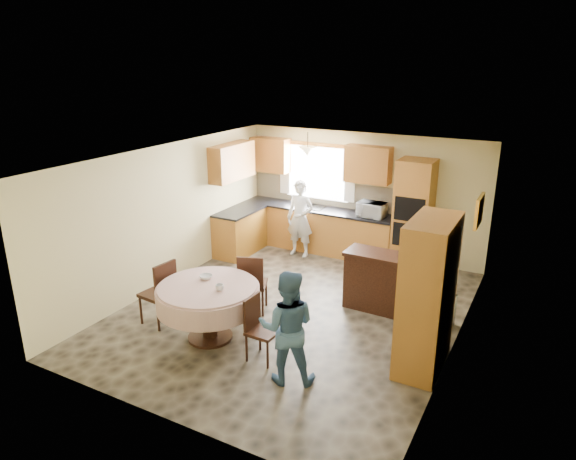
{
  "coord_description": "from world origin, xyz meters",
  "views": [
    {
      "loc": [
        3.46,
        -6.6,
        3.91
      ],
      "look_at": [
        -0.26,
        0.3,
        1.25
      ],
      "focal_mm": 32.0,
      "sensor_mm": 36.0,
      "label": 1
    }
  ],
  "objects_px": {
    "oven_tower": "(413,215)",
    "dining_table": "(208,297)",
    "chair_back": "(252,281)",
    "person_dining": "(287,327)",
    "chair_left": "(161,290)",
    "sideboard": "(384,284)",
    "person_sink": "(300,218)",
    "cupboard": "(427,296)",
    "chair_right": "(259,325)"
  },
  "relations": [
    {
      "from": "cupboard",
      "to": "chair_right",
      "type": "bearing_deg",
      "value": -156.47
    },
    {
      "from": "oven_tower",
      "to": "cupboard",
      "type": "bearing_deg",
      "value": -71.72
    },
    {
      "from": "chair_left",
      "to": "chair_right",
      "type": "relative_size",
      "value": 1.15
    },
    {
      "from": "sideboard",
      "to": "person_dining",
      "type": "height_order",
      "value": "person_dining"
    },
    {
      "from": "oven_tower",
      "to": "cupboard",
      "type": "distance_m",
      "value": 3.41
    },
    {
      "from": "dining_table",
      "to": "oven_tower",
      "type": "bearing_deg",
      "value": 65.59
    },
    {
      "from": "chair_back",
      "to": "dining_table",
      "type": "bearing_deg",
      "value": 60.53
    },
    {
      "from": "dining_table",
      "to": "person_dining",
      "type": "relative_size",
      "value": 0.98
    },
    {
      "from": "person_sink",
      "to": "chair_left",
      "type": "bearing_deg",
      "value": -98.86
    },
    {
      "from": "dining_table",
      "to": "chair_left",
      "type": "height_order",
      "value": "chair_left"
    },
    {
      "from": "person_dining",
      "to": "oven_tower",
      "type": "bearing_deg",
      "value": -117.86
    },
    {
      "from": "chair_back",
      "to": "cupboard",
      "type": "bearing_deg",
      "value": 154.07
    },
    {
      "from": "dining_table",
      "to": "person_sink",
      "type": "relative_size",
      "value": 0.93
    },
    {
      "from": "chair_right",
      "to": "chair_back",
      "type": "bearing_deg",
      "value": 37.69
    },
    {
      "from": "cupboard",
      "to": "person_dining",
      "type": "xyz_separation_m",
      "value": [
        -1.42,
        -1.13,
        -0.27
      ]
    },
    {
      "from": "chair_left",
      "to": "chair_back",
      "type": "bearing_deg",
      "value": 139.43
    },
    {
      "from": "oven_tower",
      "to": "dining_table",
      "type": "relative_size",
      "value": 1.44
    },
    {
      "from": "cupboard",
      "to": "chair_back",
      "type": "height_order",
      "value": "cupboard"
    },
    {
      "from": "cupboard",
      "to": "chair_left",
      "type": "bearing_deg",
      "value": -168.48
    },
    {
      "from": "chair_left",
      "to": "person_dining",
      "type": "xyz_separation_m",
      "value": [
        2.36,
        -0.36,
        0.18
      ]
    },
    {
      "from": "person_sink",
      "to": "sideboard",
      "type": "bearing_deg",
      "value": -34.32
    },
    {
      "from": "person_sink",
      "to": "dining_table",
      "type": "bearing_deg",
      "value": -84.76
    },
    {
      "from": "chair_right",
      "to": "sideboard",
      "type": "bearing_deg",
      "value": -24.16
    },
    {
      "from": "sideboard",
      "to": "chair_right",
      "type": "bearing_deg",
      "value": -114.13
    },
    {
      "from": "person_dining",
      "to": "chair_left",
      "type": "bearing_deg",
      "value": -32.01
    },
    {
      "from": "oven_tower",
      "to": "dining_table",
      "type": "bearing_deg",
      "value": -114.41
    },
    {
      "from": "dining_table",
      "to": "sideboard",
      "type": "bearing_deg",
      "value": 46.76
    },
    {
      "from": "oven_tower",
      "to": "sideboard",
      "type": "height_order",
      "value": "oven_tower"
    },
    {
      "from": "sideboard",
      "to": "dining_table",
      "type": "distance_m",
      "value": 2.82
    },
    {
      "from": "dining_table",
      "to": "chair_left",
      "type": "bearing_deg",
      "value": 179.65
    },
    {
      "from": "sideboard",
      "to": "chair_left",
      "type": "distance_m",
      "value": 3.48
    },
    {
      "from": "chair_left",
      "to": "dining_table",
      "type": "bearing_deg",
      "value": 95.67
    },
    {
      "from": "chair_left",
      "to": "person_dining",
      "type": "relative_size",
      "value": 0.69
    },
    {
      "from": "dining_table",
      "to": "chair_back",
      "type": "relative_size",
      "value": 1.47
    },
    {
      "from": "oven_tower",
      "to": "chair_back",
      "type": "xyz_separation_m",
      "value": [
        -1.7,
        -3.05,
        -0.51
      ]
    },
    {
      "from": "chair_back",
      "to": "chair_right",
      "type": "bearing_deg",
      "value": 104.06
    },
    {
      "from": "oven_tower",
      "to": "chair_right",
      "type": "relative_size",
      "value": 2.37
    },
    {
      "from": "sideboard",
      "to": "person_dining",
      "type": "relative_size",
      "value": 0.85
    },
    {
      "from": "sideboard",
      "to": "dining_table",
      "type": "xyz_separation_m",
      "value": [
        -1.93,
        -2.05,
        0.2
      ]
    },
    {
      "from": "person_sink",
      "to": "person_dining",
      "type": "relative_size",
      "value": 1.06
    },
    {
      "from": "sideboard",
      "to": "chair_right",
      "type": "height_order",
      "value": "sideboard"
    },
    {
      "from": "oven_tower",
      "to": "person_dining",
      "type": "distance_m",
      "value": 4.4
    },
    {
      "from": "dining_table",
      "to": "chair_right",
      "type": "bearing_deg",
      "value": -6.01
    },
    {
      "from": "chair_right",
      "to": "chair_left",
      "type": "bearing_deg",
      "value": 88.34
    },
    {
      "from": "sideboard",
      "to": "cupboard",
      "type": "xyz_separation_m",
      "value": [
        0.97,
        -1.27,
        0.57
      ]
    },
    {
      "from": "chair_back",
      "to": "person_dining",
      "type": "distance_m",
      "value": 1.9
    },
    {
      "from": "dining_table",
      "to": "person_sink",
      "type": "xyz_separation_m",
      "value": [
        -0.36,
        3.58,
        0.14
      ]
    },
    {
      "from": "chair_left",
      "to": "person_dining",
      "type": "distance_m",
      "value": 2.39
    },
    {
      "from": "sideboard",
      "to": "chair_back",
      "type": "distance_m",
      "value": 2.11
    },
    {
      "from": "cupboard",
      "to": "chair_right",
      "type": "xyz_separation_m",
      "value": [
        -2.0,
        -0.87,
        -0.52
      ]
    }
  ]
}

